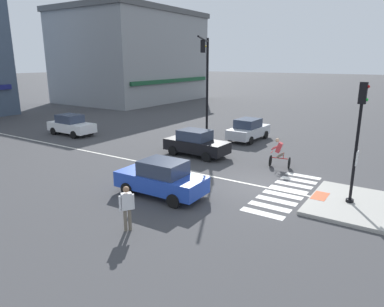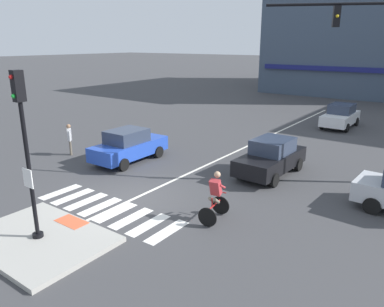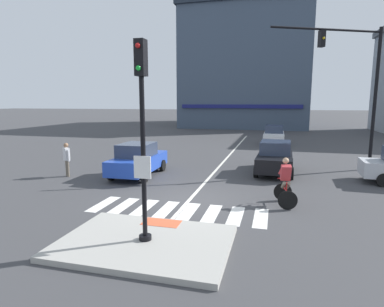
# 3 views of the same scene
# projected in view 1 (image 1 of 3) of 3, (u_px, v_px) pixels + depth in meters

# --- Properties ---
(ground_plane) EXTENTS (300.00, 300.00, 0.00)m
(ground_plane) POSITION_uv_depth(u_px,v_px,m) (261.00, 187.00, 16.82)
(ground_plane) COLOR #3D3D3F
(traffic_island) EXTENTS (4.32, 3.09, 0.15)m
(traffic_island) POSITION_uv_depth(u_px,v_px,m) (349.00, 203.00, 14.71)
(traffic_island) COLOR #A3A099
(traffic_island) RESTS_ON ground
(tactile_pad_front) EXTENTS (1.10, 0.60, 0.01)m
(tactile_pad_front) POSITION_uv_depth(u_px,v_px,m) (320.00, 196.00, 15.32)
(tactile_pad_front) COLOR #DB5B38
(tactile_pad_front) RESTS_ON traffic_island
(signal_pole) EXTENTS (0.44, 0.38, 4.93)m
(signal_pole) POSITION_uv_depth(u_px,v_px,m) (358.00, 132.00, 13.92)
(signal_pole) COLOR black
(signal_pole) RESTS_ON traffic_island
(crosswalk_stripe_a) EXTENTS (0.44, 1.80, 0.01)m
(crosswalk_stripe_a) POSITION_uv_depth(u_px,v_px,m) (262.00, 213.00, 13.93)
(crosswalk_stripe_a) COLOR silver
(crosswalk_stripe_a) RESTS_ON ground
(crosswalk_stripe_b) EXTENTS (0.44, 1.80, 0.01)m
(crosswalk_stripe_b) POSITION_uv_depth(u_px,v_px,m) (270.00, 207.00, 14.57)
(crosswalk_stripe_b) COLOR silver
(crosswalk_stripe_b) RESTS_ON ground
(crosswalk_stripe_c) EXTENTS (0.44, 1.80, 0.01)m
(crosswalk_stripe_c) POSITION_uv_depth(u_px,v_px,m) (276.00, 200.00, 15.21)
(crosswalk_stripe_c) COLOR silver
(crosswalk_stripe_c) RESTS_ON ground
(crosswalk_stripe_d) EXTENTS (0.44, 1.80, 0.01)m
(crosswalk_stripe_d) POSITION_uv_depth(u_px,v_px,m) (283.00, 195.00, 15.85)
(crosswalk_stripe_d) COLOR silver
(crosswalk_stripe_d) RESTS_ON ground
(crosswalk_stripe_e) EXTENTS (0.44, 1.80, 0.01)m
(crosswalk_stripe_e) POSITION_uv_depth(u_px,v_px,m) (288.00, 189.00, 16.50)
(crosswalk_stripe_e) COLOR silver
(crosswalk_stripe_e) RESTS_ON ground
(crosswalk_stripe_f) EXTENTS (0.44, 1.80, 0.01)m
(crosswalk_stripe_f) POSITION_uv_depth(u_px,v_px,m) (294.00, 185.00, 17.14)
(crosswalk_stripe_f) COLOR silver
(crosswalk_stripe_f) RESTS_ON ground
(crosswalk_stripe_g) EXTENTS (0.44, 1.80, 0.01)m
(crosswalk_stripe_g) POSITION_uv_depth(u_px,v_px,m) (299.00, 180.00, 17.78)
(crosswalk_stripe_g) COLOR silver
(crosswalk_stripe_g) RESTS_ON ground
(crosswalk_stripe_h) EXTENTS (0.44, 1.80, 0.01)m
(crosswalk_stripe_h) POSITION_uv_depth(u_px,v_px,m) (303.00, 176.00, 18.42)
(crosswalk_stripe_h) COLOR silver
(crosswalk_stripe_h) RESTS_ON ground
(lane_centre_line) EXTENTS (0.14, 28.00, 0.01)m
(lane_centre_line) POSITION_uv_depth(u_px,v_px,m) (113.00, 156.00, 22.18)
(lane_centre_line) COLOR silver
(lane_centre_line) RESTS_ON ground
(traffic_light_mast) EXTENTS (5.57, 2.75, 7.44)m
(traffic_light_mast) POSITION_uv_depth(u_px,v_px,m) (206.00, 74.00, 25.23)
(traffic_light_mast) COLOR black
(traffic_light_mast) RESTS_ON ground
(building_corner_right) EXTENTS (19.46, 14.97, 12.72)m
(building_corner_right) POSITION_uv_depth(u_px,v_px,m) (132.00, 56.00, 51.62)
(building_corner_right) COLOR gray
(building_corner_right) RESTS_ON ground
(car_blue_westbound_near) EXTENTS (1.90, 4.13, 1.64)m
(car_blue_westbound_near) POSITION_uv_depth(u_px,v_px,m) (161.00, 178.00, 15.58)
(car_blue_westbound_near) COLOR #2347B7
(car_blue_westbound_near) RESTS_ON ground
(car_silver_cross_right) EXTENTS (4.18, 1.99, 1.64)m
(car_silver_cross_right) POSITION_uv_depth(u_px,v_px,m) (248.00, 130.00, 26.42)
(car_silver_cross_right) COLOR silver
(car_silver_cross_right) RESTS_ON ground
(car_white_eastbound_distant) EXTENTS (1.87, 4.12, 1.64)m
(car_white_eastbound_distant) POSITION_uv_depth(u_px,v_px,m) (71.00, 125.00, 28.35)
(car_white_eastbound_distant) COLOR white
(car_white_eastbound_distant) RESTS_ON ground
(car_black_eastbound_mid) EXTENTS (1.95, 4.16, 1.64)m
(car_black_eastbound_mid) POSITION_uv_depth(u_px,v_px,m) (196.00, 143.00, 22.17)
(car_black_eastbound_mid) COLOR black
(car_black_eastbound_mid) RESTS_ON ground
(cyclist) EXTENTS (0.80, 1.17, 1.68)m
(cyclist) POSITION_uv_depth(u_px,v_px,m) (279.00, 153.00, 19.67)
(cyclist) COLOR black
(cyclist) RESTS_ON ground
(pedestrian_at_curb_left) EXTENTS (0.47, 0.38, 1.67)m
(pedestrian_at_curb_left) POSITION_uv_depth(u_px,v_px,m) (127.00, 205.00, 12.30)
(pedestrian_at_curb_left) COLOR #6B6051
(pedestrian_at_curb_left) RESTS_ON ground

